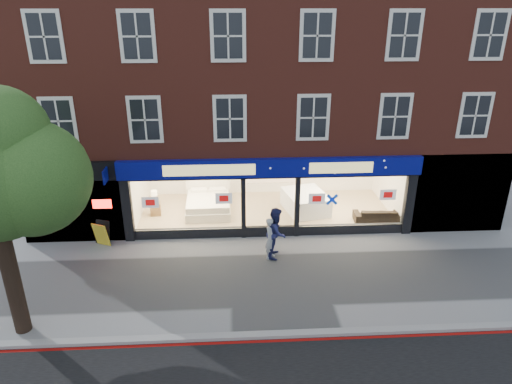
{
  "coord_description": "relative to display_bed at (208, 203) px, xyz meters",
  "views": [
    {
      "loc": [
        -1.47,
        -13.07,
        8.62
      ],
      "look_at": [
        -0.59,
        2.5,
        2.14
      ],
      "focal_mm": 32.0,
      "sensor_mm": 36.0,
      "label": 1
    }
  ],
  "objects": [
    {
      "name": "kerb_line",
      "position": [
        2.54,
        -8.45,
        -0.47
      ],
      "size": [
        60.0,
        0.1,
        0.01
      ],
      "primitive_type": "cube",
      "color": "#8C0A07",
      "rests_on": "ground"
    },
    {
      "name": "ground",
      "position": [
        2.54,
        -5.35,
        -0.47
      ],
      "size": [
        120.0,
        120.0,
        0.0
      ],
      "primitive_type": "plane",
      "color": "gray",
      "rests_on": "ground"
    },
    {
      "name": "display_bed",
      "position": [
        0.0,
        0.0,
        0.0
      ],
      "size": [
        2.0,
        2.4,
        1.34
      ],
      "rotation": [
        0.0,
        0.0,
        0.02
      ],
      "color": "white",
      "rests_on": "showroom_floor"
    },
    {
      "name": "showroom_floor",
      "position": [
        2.54,
        -0.1,
        -0.42
      ],
      "size": [
        11.0,
        4.5,
        0.1
      ],
      "primitive_type": "cube",
      "color": "tan",
      "rests_on": "ground"
    },
    {
      "name": "bedside_table",
      "position": [
        -2.28,
        -0.24,
        -0.1
      ],
      "size": [
        0.5,
        0.5,
        0.55
      ],
      "primitive_type": "cube",
      "rotation": [
        0.0,
        0.0,
        0.13
      ],
      "color": "brown",
      "rests_on": "showroom_floor"
    },
    {
      "name": "mattress_stack",
      "position": [
        4.28,
        -0.18,
        0.04
      ],
      "size": [
        2.06,
        2.4,
        0.83
      ],
      "rotation": [
        0.0,
        0.0,
        0.22
      ],
      "color": "white",
      "rests_on": "showroom_floor"
    },
    {
      "name": "kerb_stone",
      "position": [
        2.54,
        -8.25,
        -0.41
      ],
      "size": [
        60.0,
        0.25,
        0.12
      ],
      "primitive_type": "cube",
      "color": "gray",
      "rests_on": "ground"
    },
    {
      "name": "a_board",
      "position": [
        -3.95,
        -2.65,
        0.01
      ],
      "size": [
        0.74,
        0.62,
        0.96
      ],
      "primitive_type": "cube",
      "rotation": [
        0.0,
        0.0,
        -0.42
      ],
      "color": "gold",
      "rests_on": "ground"
    },
    {
      "name": "sofa",
      "position": [
        7.14,
        -1.45,
        -0.08
      ],
      "size": [
        2.01,
        0.89,
        0.57
      ],
      "primitive_type": "imported",
      "rotation": [
        0.0,
        0.0,
        3.08
      ],
      "color": "black",
      "rests_on": "showroom_floor"
    },
    {
      "name": "building",
      "position": [
        2.52,
        1.59,
        6.2
      ],
      "size": [
        19.0,
        8.26,
        10.3
      ],
      "color": "maroon",
      "rests_on": "ground"
    },
    {
      "name": "pedestrian_grey",
      "position": [
        2.41,
        -3.96,
        0.31
      ],
      "size": [
        0.61,
        0.68,
        1.57
      ],
      "primitive_type": "imported",
      "rotation": [
        0.0,
        0.0,
        1.05
      ],
      "color": "#A5A9AD",
      "rests_on": "ground"
    },
    {
      "name": "pedestrian_blue",
      "position": [
        2.62,
        -3.83,
        0.48
      ],
      "size": [
        0.91,
        1.07,
        1.9
      ],
      "primitive_type": "imported",
      "rotation": [
        0.0,
        0.0,
        1.34
      ],
      "color": "#1C1F4F",
      "rests_on": "ground"
    }
  ]
}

